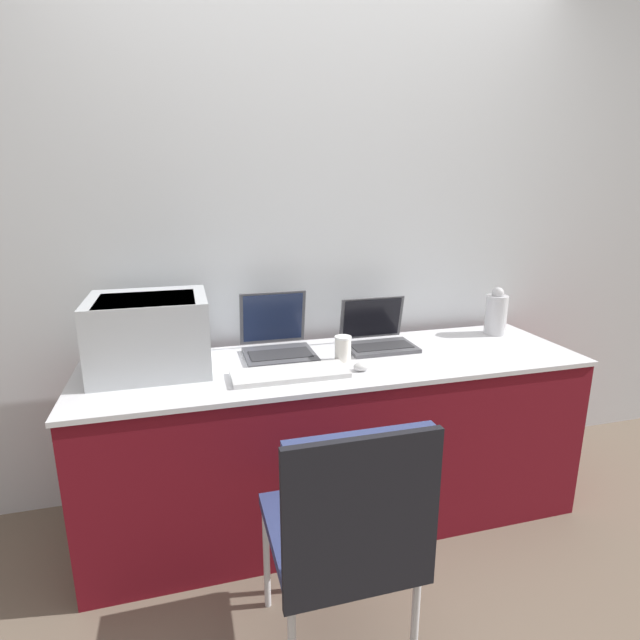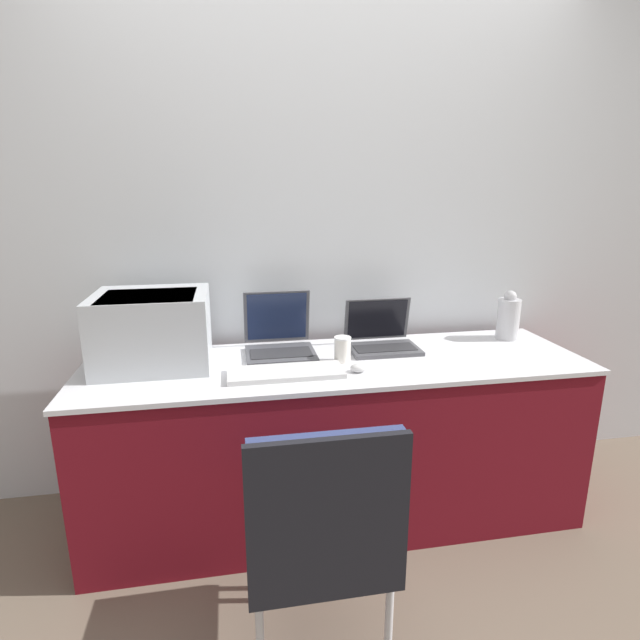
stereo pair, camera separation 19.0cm
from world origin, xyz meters
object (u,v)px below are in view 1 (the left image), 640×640
(external_keyboard, at_px, (290,374))
(printer, at_px, (150,331))
(laptop_left, at_px, (277,341))
(coffee_cup, at_px, (343,349))
(mouse, at_px, (362,367))
(laptop_right, at_px, (378,336))
(metal_pitcher, at_px, (496,313))
(chair, at_px, (347,526))

(external_keyboard, bearing_deg, printer, 157.51)
(laptop_left, height_order, coffee_cup, laptop_left)
(external_keyboard, height_order, mouse, mouse)
(laptop_left, bearing_deg, laptop_right, -3.16)
(printer, relative_size, laptop_left, 1.47)
(external_keyboard, bearing_deg, metal_pitcher, 14.74)
(external_keyboard, relative_size, chair, 0.52)
(chair, bearing_deg, laptop_left, 90.89)
(mouse, relative_size, metal_pitcher, 0.28)
(chair, bearing_deg, coffee_cup, 73.00)
(metal_pitcher, height_order, chair, metal_pitcher)
(coffee_cup, bearing_deg, external_keyboard, -156.15)
(metal_pitcher, bearing_deg, laptop_left, -179.51)
(laptop_left, relative_size, laptop_right, 0.99)
(chair, bearing_deg, laptop_right, 63.75)
(printer, bearing_deg, mouse, -16.23)
(external_keyboard, height_order, chair, chair)
(mouse, xyz_separation_m, chair, (-0.28, -0.66, -0.23))
(laptop_left, xyz_separation_m, metal_pitcher, (1.15, 0.01, 0.05))
(external_keyboard, bearing_deg, coffee_cup, 23.85)
(printer, xyz_separation_m, chair, (0.56, -0.90, -0.38))
(laptop_left, xyz_separation_m, coffee_cup, (0.26, -0.18, -0.00))
(metal_pitcher, bearing_deg, coffee_cup, -168.12)
(printer, relative_size, chair, 0.51)
(external_keyboard, bearing_deg, chair, -88.35)
(coffee_cup, bearing_deg, printer, 172.41)
(printer, distance_m, laptop_right, 1.03)
(laptop_right, bearing_deg, coffee_cup, -145.90)
(laptop_right, height_order, metal_pitcher, metal_pitcher)
(laptop_right, distance_m, mouse, 0.34)
(laptop_right, bearing_deg, chair, -116.25)
(coffee_cup, distance_m, mouse, 0.15)
(coffee_cup, xyz_separation_m, metal_pitcher, (0.89, 0.19, 0.05))
(laptop_right, xyz_separation_m, chair, (-0.46, -0.94, -0.26))
(laptop_left, relative_size, chair, 0.35)
(metal_pitcher, bearing_deg, chair, -139.13)
(laptop_right, height_order, chair, laptop_right)
(printer, bearing_deg, laptop_right, 2.49)
(printer, distance_m, metal_pitcher, 1.69)
(laptop_left, distance_m, chair, 1.01)
(laptop_right, distance_m, metal_pitcher, 0.67)
(printer, relative_size, mouse, 6.70)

